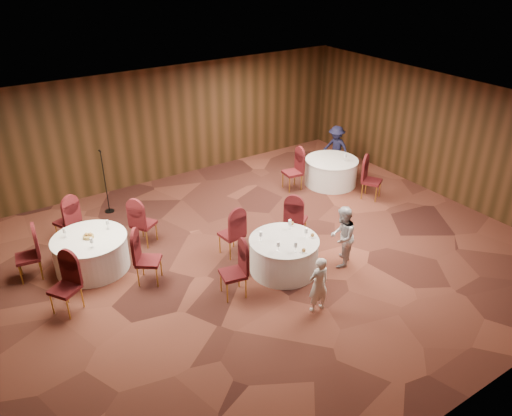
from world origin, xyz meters
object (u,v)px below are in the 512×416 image
table_right (331,172)px  woman_a (318,285)px  table_left (91,253)px  man_c (336,148)px  mic_stand (107,194)px  table_main (284,255)px  woman_b (342,237)px

table_right → woman_a: size_ratio=1.29×
table_left → woman_a: 4.81m
man_c → mic_stand: bearing=-114.5°
table_main → woman_a: (-0.24, -1.40, 0.20)m
man_c → table_right: bearing=-62.6°
table_main → mic_stand: size_ratio=0.86×
mic_stand → man_c: mic_stand is taller
table_main → man_c: size_ratio=1.07×
table_right → woman_b: woman_b is taller
table_left → mic_stand: bearing=63.9°
woman_a → man_c: (4.72, 4.86, 0.10)m
table_left → woman_a: (3.09, -3.68, 0.20)m
table_right → woman_a: bearing=-133.4°
table_left → table_main: bearing=-34.5°
table_left → man_c: man_c is taller
mic_stand → man_c: (6.68, -1.10, 0.18)m
table_right → man_c: size_ratio=1.10×
table_right → mic_stand: bearing=162.4°
table_main → table_right: size_ratio=0.97×
table_main → woman_b: (1.14, -0.50, 0.31)m
table_main → table_left: bearing=145.5°
man_c → table_left: bearing=-96.5°
table_right → mic_stand: mic_stand is taller
table_main → woman_a: size_ratio=1.25×
woman_b → table_main: bearing=-61.3°
table_left → man_c: size_ratio=1.14×
mic_stand → woman_b: 6.07m
mic_stand → woman_a: bearing=-71.7°
table_left → woman_b: (4.47, -2.78, 0.31)m
woman_b → table_left: bearing=-69.7°
table_left → man_c: 7.90m
table_main → woman_b: bearing=-23.5°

